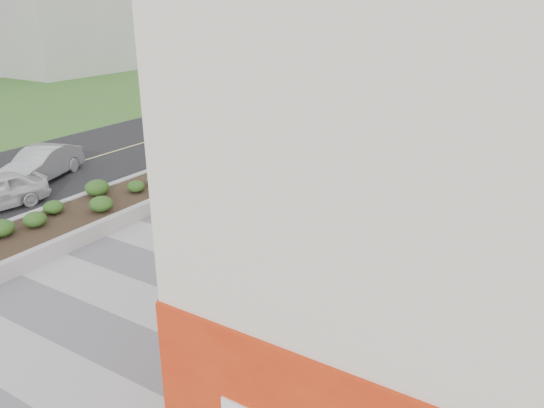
{
  "coord_description": "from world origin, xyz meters",
  "views": [
    {
      "loc": [
        9.51,
        -8.36,
        7.6
      ],
      "look_at": [
        0.69,
        5.81,
        1.1
      ],
      "focal_mm": 35.0,
      "sensor_mm": 36.0,
      "label": 1
    }
  ],
  "objects_px": {
    "traffic_signal_far": "(140,77)",
    "car_dark": "(213,105)",
    "planter": "(162,182)",
    "traffic_signal_near": "(263,88)",
    "skateboarder": "(318,175)",
    "car_silver": "(41,164)"
  },
  "relations": [
    {
      "from": "traffic_signal_near",
      "to": "traffic_signal_far",
      "type": "height_order",
      "value": "same"
    },
    {
      "from": "traffic_signal_far",
      "to": "traffic_signal_near",
      "type": "bearing_deg",
      "value": 3.11
    },
    {
      "from": "planter",
      "to": "car_dark",
      "type": "xyz_separation_m",
      "value": [
        -7.59,
        13.34,
        0.35
      ]
    },
    {
      "from": "planter",
      "to": "car_silver",
      "type": "relative_size",
      "value": 4.08
    },
    {
      "from": "planter",
      "to": "skateboarder",
      "type": "relative_size",
      "value": 13.65
    },
    {
      "from": "planter",
      "to": "car_dark",
      "type": "height_order",
      "value": "car_dark"
    },
    {
      "from": "traffic_signal_far",
      "to": "car_silver",
      "type": "height_order",
      "value": "traffic_signal_far"
    },
    {
      "from": "traffic_signal_far",
      "to": "car_dark",
      "type": "distance_m",
      "value": 5.12
    },
    {
      "from": "traffic_signal_near",
      "to": "skateboarder",
      "type": "bearing_deg",
      "value": -43.59
    },
    {
      "from": "planter",
      "to": "traffic_signal_far",
      "type": "xyz_separation_m",
      "value": [
        -10.93,
        10.0,
        2.34
      ]
    },
    {
      "from": "planter",
      "to": "car_silver",
      "type": "bearing_deg",
      "value": -163.83
    },
    {
      "from": "planter",
      "to": "traffic_signal_far",
      "type": "height_order",
      "value": "traffic_signal_far"
    },
    {
      "from": "traffic_signal_far",
      "to": "car_silver",
      "type": "xyz_separation_m",
      "value": [
        5.3,
        -11.63,
        -2.03
      ]
    },
    {
      "from": "traffic_signal_far",
      "to": "car_dark",
      "type": "bearing_deg",
      "value": 45.0
    },
    {
      "from": "traffic_signal_near",
      "to": "car_dark",
      "type": "distance_m",
      "value": 6.81
    },
    {
      "from": "skateboarder",
      "to": "car_dark",
      "type": "relative_size",
      "value": 0.25
    },
    {
      "from": "car_silver",
      "to": "car_dark",
      "type": "xyz_separation_m",
      "value": [
        -1.97,
        14.97,
        0.05
      ]
    },
    {
      "from": "planter",
      "to": "traffic_signal_near",
      "type": "relative_size",
      "value": 4.29
    },
    {
      "from": "skateboarder",
      "to": "car_dark",
      "type": "distance_m",
      "value": 16.25
    },
    {
      "from": "planter",
      "to": "car_silver",
      "type": "height_order",
      "value": "car_silver"
    },
    {
      "from": "traffic_signal_near",
      "to": "car_silver",
      "type": "relative_size",
      "value": 0.95
    },
    {
      "from": "traffic_signal_near",
      "to": "car_silver",
      "type": "bearing_deg",
      "value": -107.8
    }
  ]
}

